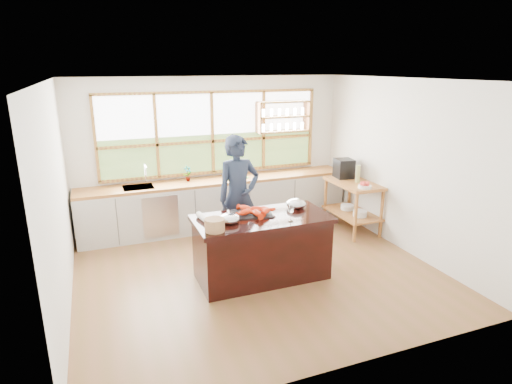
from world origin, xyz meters
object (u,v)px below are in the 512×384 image
wicker_basket (215,225)px  island (262,247)px  cook (239,197)px  espresso_machine (344,168)px

wicker_basket → island: bearing=19.8°
cook → wicker_basket: size_ratio=7.54×
espresso_machine → wicker_basket: bearing=-142.8°
cook → wicker_basket: (-0.69, -1.11, 0.03)m
cook → wicker_basket: cook is taller
island → wicker_basket: 0.94m
wicker_basket → espresso_machine: bearing=30.2°
cook → espresso_machine: (2.23, 0.59, 0.12)m
wicker_basket → cook: bearing=58.1°
espresso_machine → wicker_basket: size_ratio=1.37×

